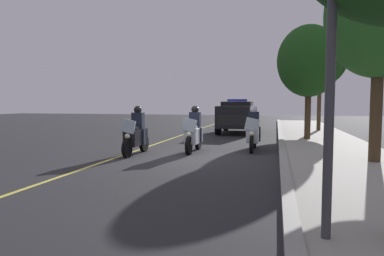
{
  "coord_description": "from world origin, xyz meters",
  "views": [
    {
      "loc": [
        11.54,
        3.01,
        1.83
      ],
      "look_at": [
        -0.8,
        0.0,
        0.9
      ],
      "focal_mm": 32.36,
      "sensor_mm": 36.0,
      "label": 1
    }
  ],
  "objects_px": {
    "police_motorcycle_trailing": "(253,132)",
    "tree_far_back": "(309,61)",
    "police_motorcycle_lead_left": "(136,135)",
    "police_suv": "(237,115)",
    "tree_behind_suv": "(320,58)",
    "police_motorcycle_lead_right": "(194,133)",
    "tree_mid_block": "(380,14)"
  },
  "relations": [
    {
      "from": "police_suv",
      "to": "police_motorcycle_lead_right",
      "type": "bearing_deg",
      "value": -4.22
    },
    {
      "from": "police_motorcycle_lead_right",
      "to": "police_motorcycle_trailing",
      "type": "distance_m",
      "value": 2.3
    },
    {
      "from": "police_suv",
      "to": "tree_behind_suv",
      "type": "relative_size",
      "value": 0.78
    },
    {
      "from": "police_motorcycle_lead_left",
      "to": "tree_far_back",
      "type": "bearing_deg",
      "value": 134.14
    },
    {
      "from": "police_motorcycle_trailing",
      "to": "police_motorcycle_lead_left",
      "type": "bearing_deg",
      "value": -62.97
    },
    {
      "from": "police_motorcycle_lead_right",
      "to": "tree_far_back",
      "type": "bearing_deg",
      "value": 138.22
    },
    {
      "from": "police_motorcycle_lead_left",
      "to": "tree_far_back",
      "type": "distance_m",
      "value": 9.26
    },
    {
      "from": "tree_far_back",
      "to": "tree_behind_suv",
      "type": "distance_m",
      "value": 5.73
    },
    {
      "from": "police_motorcycle_lead_right",
      "to": "tree_behind_suv",
      "type": "bearing_deg",
      "value": 152.1
    },
    {
      "from": "police_motorcycle_trailing",
      "to": "police_suv",
      "type": "height_order",
      "value": "police_suv"
    },
    {
      "from": "police_motorcycle_lead_right",
      "to": "tree_behind_suv",
      "type": "relative_size",
      "value": 0.34
    },
    {
      "from": "police_suv",
      "to": "tree_behind_suv",
      "type": "bearing_deg",
      "value": 110.21
    },
    {
      "from": "police_motorcycle_lead_right",
      "to": "police_suv",
      "type": "distance_m",
      "value": 8.73
    },
    {
      "from": "police_motorcycle_lead_left",
      "to": "tree_far_back",
      "type": "height_order",
      "value": "tree_far_back"
    },
    {
      "from": "tree_far_back",
      "to": "tree_behind_suv",
      "type": "bearing_deg",
      "value": 168.45
    },
    {
      "from": "police_motorcycle_trailing",
      "to": "tree_mid_block",
      "type": "height_order",
      "value": "tree_mid_block"
    },
    {
      "from": "police_motorcycle_lead_right",
      "to": "police_suv",
      "type": "height_order",
      "value": "police_suv"
    },
    {
      "from": "police_suv",
      "to": "tree_mid_block",
      "type": "xyz_separation_m",
      "value": [
        10.07,
        5.15,
        3.3
      ]
    },
    {
      "from": "police_motorcycle_lead_right",
      "to": "tree_far_back",
      "type": "relative_size",
      "value": 0.4
    },
    {
      "from": "police_motorcycle_trailing",
      "to": "tree_far_back",
      "type": "bearing_deg",
      "value": 150.35
    },
    {
      "from": "police_motorcycle_trailing",
      "to": "tree_far_back",
      "type": "relative_size",
      "value": 0.4
    },
    {
      "from": "police_motorcycle_lead_left",
      "to": "police_motorcycle_lead_right",
      "type": "relative_size",
      "value": 1.0
    },
    {
      "from": "police_motorcycle_lead_left",
      "to": "tree_mid_block",
      "type": "relative_size",
      "value": 0.35
    },
    {
      "from": "tree_mid_block",
      "to": "tree_behind_suv",
      "type": "distance_m",
      "value": 11.89
    },
    {
      "from": "tree_behind_suv",
      "to": "tree_mid_block",
      "type": "bearing_deg",
      "value": 1.1
    },
    {
      "from": "police_motorcycle_lead_right",
      "to": "tree_behind_suv",
      "type": "height_order",
      "value": "tree_behind_suv"
    },
    {
      "from": "police_motorcycle_trailing",
      "to": "tree_far_back",
      "type": "distance_m",
      "value": 5.61
    },
    {
      "from": "police_motorcycle_lead_left",
      "to": "police_suv",
      "type": "xyz_separation_m",
      "value": [
        -9.82,
        2.47,
        0.37
      ]
    },
    {
      "from": "police_motorcycle_lead_right",
      "to": "tree_far_back",
      "type": "height_order",
      "value": "tree_far_back"
    },
    {
      "from": "police_suv",
      "to": "tree_mid_block",
      "type": "relative_size",
      "value": 0.8
    },
    {
      "from": "police_motorcycle_trailing",
      "to": "tree_mid_block",
      "type": "xyz_separation_m",
      "value": [
        2.27,
        3.68,
        3.66
      ]
    },
    {
      "from": "police_motorcycle_lead_left",
      "to": "police_motorcycle_trailing",
      "type": "relative_size",
      "value": 1.0
    }
  ]
}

